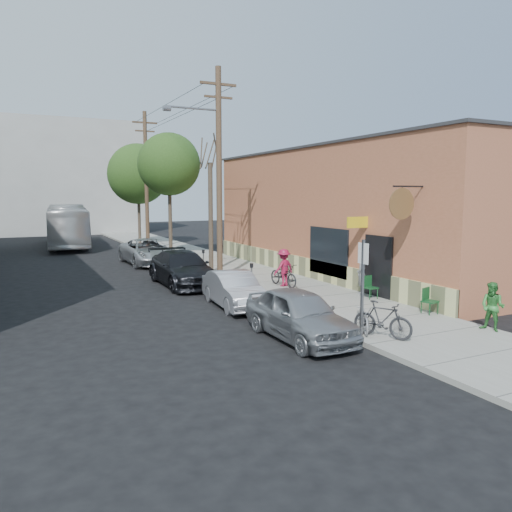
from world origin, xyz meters
name	(u,v)px	position (x,y,z in m)	size (l,w,h in m)	color
ground	(219,311)	(0.00, 0.00, 0.00)	(120.00, 120.00, 0.00)	black
sidewalk	(216,264)	(4.25, 11.00, 0.07)	(4.50, 58.00, 0.15)	gray
cafe_building	(342,212)	(8.99, 4.99, 3.30)	(6.60, 20.20, 6.61)	#A65D3D
end_cap_building	(55,178)	(-2.00, 42.00, 6.00)	(18.00, 8.00, 12.00)	#A7A7A2
sign_post	(363,278)	(2.35, -5.20, 1.83)	(0.07, 0.45, 2.80)	slate
parking_meter_near	(252,273)	(2.25, 1.91, 0.98)	(0.14, 0.14, 1.24)	slate
parking_meter_far	(203,257)	(2.25, 7.65, 0.98)	(0.14, 0.14, 1.24)	slate
utility_pole_near	(218,169)	(2.39, 5.88, 5.41)	(3.57, 0.28, 10.00)	#503A28
utility_pole_far	(146,179)	(2.45, 19.96, 5.34)	(1.80, 0.28, 10.00)	#503A28
tree_bare	(211,218)	(2.80, 7.97, 3.00)	(0.24, 0.24, 5.71)	#44392C
tree_leafy_mid	(169,164)	(2.80, 15.30, 6.14)	(4.03, 4.03, 8.03)	#44392C
tree_leafy_far	(138,174)	(2.80, 24.00, 5.84)	(4.83, 4.83, 8.11)	#44392C
patio_chair_a	(371,287)	(5.94, -1.21, 0.59)	(0.50, 0.50, 0.88)	#12431E
patio_chair_b	(430,301)	(6.12, -4.12, 0.59)	(0.50, 0.50, 0.88)	#12431E
patron_grey	(362,274)	(6.09, -0.46, 1.02)	(0.63, 0.41, 1.73)	gray
patron_green	(493,307)	(6.18, -6.54, 0.89)	(0.72, 0.56, 1.48)	#317C33
cyclist	(284,268)	(4.20, 2.66, 0.98)	(1.08, 0.62, 1.67)	maroon
cyclist_bike	(284,275)	(4.20, 2.66, 0.65)	(0.67, 1.92, 1.01)	black
parked_bike_a	(383,320)	(2.75, -5.65, 0.68)	(0.49, 1.75, 1.05)	black
parked_bike_b	(364,317)	(2.70, -4.89, 0.57)	(0.56, 1.62, 0.85)	slate
car_0	(299,314)	(0.80, -4.28, 0.74)	(1.76, 4.36, 1.49)	#94979B
car_1	(234,290)	(0.80, 0.42, 0.67)	(1.41, 4.04, 1.33)	#B2B3BA
car_2	(183,268)	(0.48, 5.66, 0.79)	(2.21, 5.44, 1.58)	black
car_3	(148,252)	(0.80, 13.34, 0.77)	(2.56, 5.55, 1.54)	#A4A7AC
bus	(67,226)	(-2.53, 26.49, 1.71)	(2.87, 12.27, 3.42)	silver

